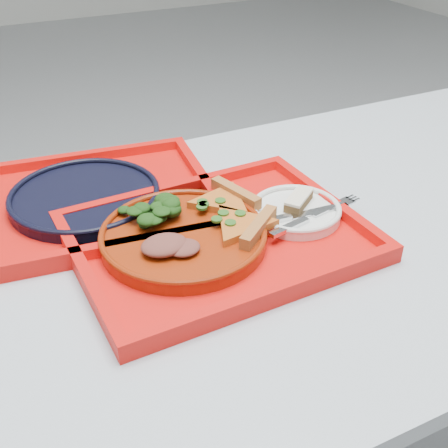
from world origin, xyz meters
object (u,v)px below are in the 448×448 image
at_px(navy_plate, 85,198).
at_px(dessert_bar, 299,200).
at_px(tray_far, 86,205).
at_px(dinner_plate, 183,238).
at_px(tray_main, 218,241).

distance_m(navy_plate, dessert_bar, 0.37).
xyz_separation_m(tray_far, navy_plate, (0.00, 0.00, 0.01)).
bearing_deg(dessert_bar, tray_far, 112.02).
bearing_deg(dinner_plate, navy_plate, 119.23).
bearing_deg(navy_plate, dessert_bar, -30.99).
bearing_deg(navy_plate, tray_far, 0.00).
bearing_deg(dessert_bar, dinner_plate, 143.15).
distance_m(dinner_plate, navy_plate, 0.22).
bearing_deg(tray_far, tray_main, -44.44).
relative_size(tray_main, navy_plate, 1.73).
distance_m(tray_far, dessert_bar, 0.37).
bearing_deg(dessert_bar, navy_plate, 112.02).
xyz_separation_m(tray_main, dinner_plate, (-0.06, 0.01, 0.02)).
bearing_deg(dinner_plate, dessert_bar, 0.15).
distance_m(tray_main, dessert_bar, 0.16).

